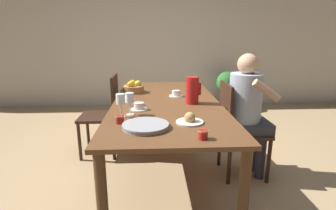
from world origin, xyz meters
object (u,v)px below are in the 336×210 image
serving_tray (146,126)px  jam_jar_amber (203,134)px  chair_opposite (105,113)px  wine_glass_water (129,99)px  red_pitcher (192,90)px  jam_jar_red (120,119)px  teacup_near_person (139,107)px  person_seated (248,106)px  wine_glass_juice (121,100)px  teacup_across (176,94)px  chair_person_side (237,127)px  bread_plate (190,120)px  potted_plant (227,85)px  fruit_bowl (134,88)px

serving_tray → jam_jar_amber: jam_jar_amber is taller
chair_opposite → wine_glass_water: size_ratio=5.19×
chair_opposite → red_pitcher: bearing=-122.5°
jam_jar_red → teacup_near_person: bearing=71.3°
person_seated → jam_jar_red: person_seated is taller
wine_glass_juice → serving_tray: wine_glass_juice is taller
wine_glass_water → teacup_near_person: size_ratio=1.22×
wine_glass_water → teacup_across: 0.76m
person_seated → teacup_across: size_ratio=8.20×
chair_person_side → teacup_near_person: size_ratio=6.32×
wine_glass_water → bread_plate: wine_glass_water is taller
jam_jar_red → wine_glass_water: bearing=74.9°
red_pitcher → serving_tray: bearing=-122.4°
person_seated → red_pitcher: person_seated is taller
bread_plate → jam_jar_amber: 0.31m
wine_glass_juice → jam_jar_amber: 0.72m
teacup_across → person_seated: bearing=-23.0°
red_pitcher → bread_plate: 0.56m
wine_glass_water → wine_glass_juice: 0.09m
chair_person_side → jam_jar_red: chair_person_side is taller
red_pitcher → potted_plant: (0.99, 2.39, -0.41)m
chair_person_side → jam_jar_amber: 1.05m
bread_plate → potted_plant: size_ratio=0.28×
chair_opposite → fruit_bowl: chair_opposite is taller
chair_person_side → fruit_bowl: bearing=-115.0°
teacup_near_person → potted_plant: bearing=60.3°
bread_plate → teacup_near_person: bearing=136.6°
chair_opposite → jam_jar_red: size_ratio=14.87×
person_seated → potted_plant: 2.43m
person_seated → wine_glass_water: (-1.07, -0.35, 0.16)m
fruit_bowl → chair_person_side: bearing=-25.0°
fruit_bowl → jam_jar_red: bearing=-91.1°
chair_person_side → bread_plate: 0.84m
chair_opposite → serving_tray: 1.35m
jam_jar_amber → jam_jar_red: bearing=149.2°
wine_glass_water → fruit_bowl: bearing=92.3°
wine_glass_juice → teacup_across: (0.47, 0.69, -0.11)m
bread_plate → potted_plant: bearing=69.7°
chair_opposite → red_pitcher: 1.15m
red_pitcher → jam_jar_red: 0.80m
teacup_near_person → chair_opposite: bearing=119.7°
teacup_across → potted_plant: bearing=61.9°
wine_glass_water → wine_glass_juice: (-0.06, -0.06, 0.00)m
jam_jar_red → fruit_bowl: 1.04m
potted_plant → red_pitcher: bearing=-112.6°
wine_glass_juice → jam_jar_amber: size_ratio=2.97×
red_pitcher → teacup_across: 0.33m
jam_jar_red → fruit_bowl: bearing=88.9°
chair_person_side → jam_jar_amber: (-0.50, -0.88, 0.28)m
wine_glass_water → jam_jar_red: 0.23m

